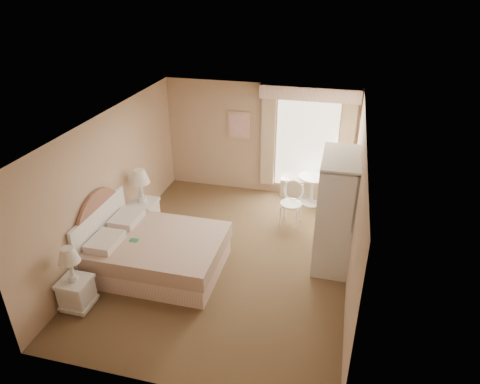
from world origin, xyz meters
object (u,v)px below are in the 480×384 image
(nightstand_near, at_px, (75,286))
(round_table, at_px, (312,185))
(cafe_chair, at_px, (292,199))
(nightstand_far, at_px, (143,207))
(armoire, at_px, (335,220))
(bed, at_px, (153,251))

(nightstand_near, bearing_deg, round_table, 53.18)
(nightstand_near, relative_size, cafe_chair, 1.18)
(nightstand_far, bearing_deg, armoire, -2.70)
(armoire, bearing_deg, nightstand_near, -149.34)
(bed, height_order, nightstand_near, bed)
(cafe_chair, relative_size, armoire, 0.46)
(bed, xyz_separation_m, round_table, (2.39, 2.99, 0.08))
(bed, distance_m, nightstand_near, 1.38)
(armoire, bearing_deg, nightstand_far, 177.30)
(nightstand_far, distance_m, round_table, 3.61)
(bed, bearing_deg, nightstand_near, -121.59)
(round_table, bearing_deg, nightstand_near, -126.82)
(round_table, height_order, cafe_chair, cafe_chair)
(nightstand_near, distance_m, cafe_chair, 4.29)
(bed, relative_size, cafe_chair, 2.37)
(bed, relative_size, armoire, 1.08)
(nightstand_far, relative_size, cafe_chair, 1.38)
(cafe_chair, bearing_deg, nightstand_near, -124.61)
(nightstand_far, height_order, cafe_chair, nightstand_far)
(round_table, relative_size, armoire, 0.33)
(nightstand_near, xyz_separation_m, cafe_chair, (2.79, 3.25, 0.12))
(cafe_chair, bearing_deg, bed, -128.82)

